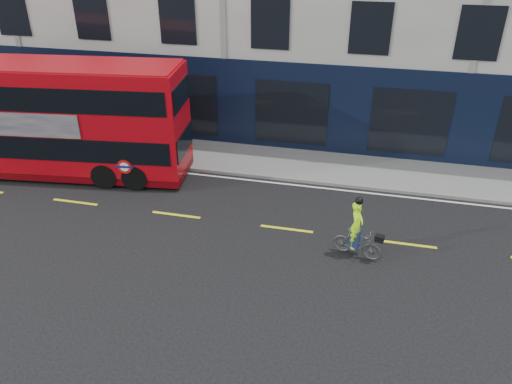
% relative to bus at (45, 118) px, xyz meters
% --- Properties ---
extents(ground, '(120.00, 120.00, 0.00)m').
position_rel_bus_xyz_m(ground, '(6.15, -3.66, -2.33)').
color(ground, black).
rests_on(ground, ground).
extents(pavement, '(60.00, 3.00, 0.12)m').
position_rel_bus_xyz_m(pavement, '(6.15, 2.84, -2.27)').
color(pavement, slate).
rests_on(pavement, ground).
extents(kerb, '(60.00, 0.12, 0.13)m').
position_rel_bus_xyz_m(kerb, '(6.15, 1.34, -2.26)').
color(kerb, slate).
rests_on(kerb, ground).
extents(road_edge_line, '(58.00, 0.10, 0.01)m').
position_rel_bus_xyz_m(road_edge_line, '(6.15, 1.04, -2.32)').
color(road_edge_line, silver).
rests_on(road_edge_line, ground).
extents(lane_dashes, '(58.00, 0.12, 0.01)m').
position_rel_bus_xyz_m(lane_dashes, '(6.15, -2.16, -2.32)').
color(lane_dashes, yellow).
rests_on(lane_dashes, ground).
extents(bus, '(11.47, 3.83, 4.54)m').
position_rel_bus_xyz_m(bus, '(0.00, 0.00, 0.00)').
color(bus, '#AD060F').
rests_on(bus, ground).
extents(cyclist, '(1.61, 0.82, 2.08)m').
position_rel_bus_xyz_m(cyclist, '(12.50, -3.16, -1.63)').
color(cyclist, '#4D5053').
rests_on(cyclist, ground).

